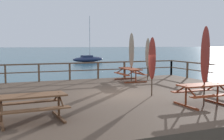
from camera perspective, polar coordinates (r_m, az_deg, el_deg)
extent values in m
plane|color=#2D5B6B|center=(12.64, 1.47, -8.16)|extent=(600.00, 600.00, 0.00)
cube|color=brown|center=(12.56, 1.48, -6.54)|extent=(13.40, 11.38, 0.73)
cube|color=brown|center=(17.55, -5.78, 1.47)|extent=(13.10, 0.09, 0.08)
cube|color=brown|center=(17.59, -5.77, -0.07)|extent=(13.10, 0.07, 0.06)
cube|color=brown|center=(16.89, -21.18, -0.80)|extent=(0.10, 0.10, 1.05)
cube|color=brown|center=(17.02, -14.87, -0.57)|extent=(0.10, 0.10, 1.05)
cube|color=brown|center=(17.36, -8.73, -0.35)|extent=(0.10, 0.10, 1.05)
cube|color=brown|center=(17.88, -2.89, -0.13)|extent=(0.10, 0.10, 1.05)
cube|color=brown|center=(18.58, 2.57, 0.07)|extent=(0.10, 0.10, 1.05)
cube|color=brown|center=(19.44, 7.59, 0.26)|extent=(0.10, 0.10, 1.05)
cube|color=brown|center=(20.43, 12.15, 0.43)|extent=(0.10, 0.10, 1.05)
cube|color=brown|center=(17.51, 18.97, -0.53)|extent=(0.10, 0.10, 1.05)
cube|color=brown|center=(18.94, 15.30, -0.01)|extent=(0.10, 0.10, 1.05)
cube|color=brown|center=(20.43, 12.15, 0.43)|extent=(0.10, 0.10, 1.05)
cube|color=#993819|center=(10.60, 18.18, -2.95)|extent=(1.80, 0.78, 0.05)
cube|color=#993819|center=(10.23, 20.14, -5.00)|extent=(1.80, 0.30, 0.04)
cube|color=#993819|center=(11.08, 16.28, -4.12)|extent=(1.80, 0.30, 0.04)
cube|color=maroon|center=(10.29, 14.97, -7.13)|extent=(0.09, 1.40, 0.06)
cylinder|color=maroon|center=(10.22, 15.01, -5.27)|extent=(0.07, 0.07, 0.74)
cylinder|color=maroon|center=(9.97, 16.00, -4.28)|extent=(0.06, 0.63, 0.37)
cylinder|color=maroon|center=(10.41, 14.12, -3.83)|extent=(0.06, 0.63, 0.37)
cube|color=maroon|center=(11.19, 20.92, -6.30)|extent=(0.09, 1.40, 0.06)
cylinder|color=maroon|center=(11.13, 20.98, -4.59)|extent=(0.07, 0.07, 0.74)
cylinder|color=maroon|center=(10.89, 22.01, -3.66)|extent=(0.06, 0.63, 0.37)
cylinder|color=maroon|center=(11.30, 20.06, -3.28)|extent=(0.06, 0.63, 0.37)
cube|color=#993819|center=(16.84, 3.79, 0.26)|extent=(0.90, 2.14, 0.05)
cube|color=#993819|center=(17.09, 5.52, -0.69)|extent=(0.42, 2.11, 0.04)
cube|color=#993819|center=(16.67, 2.00, -0.82)|extent=(0.42, 2.11, 0.04)
cube|color=maroon|center=(16.12, 4.94, -2.51)|extent=(1.40, 0.17, 0.06)
cylinder|color=maroon|center=(16.08, 4.95, -1.31)|extent=(0.07, 0.07, 0.74)
cylinder|color=maroon|center=(16.17, 5.87, -0.49)|extent=(0.63, 0.10, 0.37)
cylinder|color=maroon|center=(15.95, 4.03, -0.56)|extent=(0.63, 0.10, 0.37)
cube|color=maroon|center=(17.72, 2.71, -1.79)|extent=(1.40, 0.17, 0.06)
cylinder|color=maroon|center=(17.68, 2.72, -0.70)|extent=(0.07, 0.07, 0.74)
cylinder|color=maroon|center=(17.76, 3.56, 0.04)|extent=(0.63, 0.10, 0.37)
cylinder|color=maroon|center=(17.56, 1.87, -0.01)|extent=(0.63, 0.10, 0.37)
cube|color=brown|center=(8.32, -16.44, -5.11)|extent=(2.02, 0.86, 0.05)
cube|color=brown|center=(7.84, -15.75, -7.96)|extent=(2.00, 0.38, 0.04)
cube|color=brown|center=(8.92, -16.94, -6.39)|extent=(2.00, 0.38, 0.04)
cube|color=brown|center=(8.40, -21.89, -10.15)|extent=(0.15, 1.40, 0.06)
cylinder|color=brown|center=(8.32, -21.97, -7.89)|extent=(0.07, 0.07, 0.74)
cylinder|color=brown|center=(8.00, -21.91, -6.79)|extent=(0.09, 0.63, 0.37)
cylinder|color=brown|center=(8.55, -22.12, -6.04)|extent=(0.09, 0.63, 0.37)
cube|color=brown|center=(8.63, -10.89, -9.45)|extent=(0.15, 1.40, 0.06)
cylinder|color=brown|center=(8.55, -10.93, -7.24)|extent=(0.07, 0.07, 0.74)
cylinder|color=brown|center=(8.24, -10.48, -6.14)|extent=(0.09, 0.63, 0.37)
cylinder|color=brown|center=(8.77, -11.41, -5.46)|extent=(0.09, 0.63, 0.37)
cylinder|color=#4C3828|center=(10.53, 18.64, 0.37)|extent=(0.06, 0.06, 2.72)
ellipsoid|color=#A33328|center=(10.51, 18.71, 2.98)|extent=(0.32, 0.32, 2.07)
cylinder|color=maroon|center=(10.51, 18.69, 2.14)|extent=(0.21, 0.21, 0.05)
cone|color=#4C3828|center=(10.51, 18.87, 8.15)|extent=(0.10, 0.10, 0.14)
cylinder|color=#4C3828|center=(16.82, 4.04, 2.45)|extent=(0.06, 0.06, 2.76)
ellipsoid|color=tan|center=(16.80, 4.05, 4.11)|extent=(0.32, 0.32, 2.10)
cylinder|color=#685B4C|center=(16.80, 4.05, 3.58)|extent=(0.21, 0.21, 0.05)
cone|color=#4C3828|center=(16.81, 4.08, 7.40)|extent=(0.10, 0.10, 0.14)
cylinder|color=#4C3828|center=(17.48, 7.40, 2.06)|extent=(0.06, 0.06, 2.48)
ellipsoid|color=tan|center=(17.46, 7.42, 3.50)|extent=(0.32, 0.32, 1.89)
cylinder|color=#685B4C|center=(17.47, 7.41, 3.03)|extent=(0.21, 0.21, 0.05)
cone|color=#4C3828|center=(17.46, 7.45, 6.36)|extent=(0.10, 0.10, 0.14)
cylinder|color=#4C3828|center=(11.90, 8.26, 0.34)|extent=(0.06, 0.06, 2.39)
ellipsoid|color=#A33328|center=(11.87, 8.29, 2.37)|extent=(0.32, 0.32, 1.82)
cylinder|color=maroon|center=(11.88, 8.28, 1.71)|extent=(0.21, 0.21, 0.05)
cone|color=#4C3828|center=(11.86, 8.34, 6.43)|extent=(0.10, 0.10, 0.14)
ellipsoid|color=navy|center=(46.90, -4.91, 2.22)|extent=(6.23, 3.27, 0.90)
cube|color=#202949|center=(46.71, -5.22, 2.81)|extent=(2.03, 1.55, 0.36)
cylinder|color=silver|center=(47.01, -4.64, 6.83)|extent=(0.10, 0.10, 7.00)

